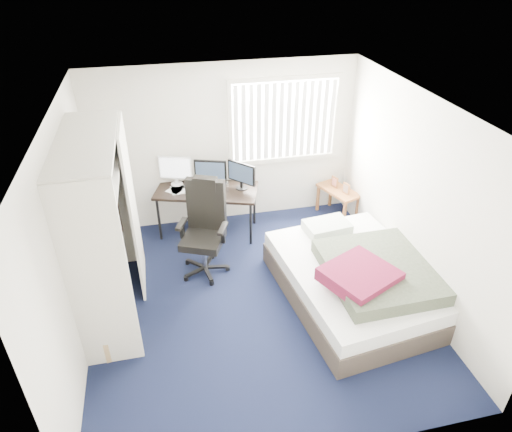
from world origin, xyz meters
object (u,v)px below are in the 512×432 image
object	(u,v)px
office_chair	(205,237)
bed	(358,279)
desk	(207,187)
nightstand	(338,193)

from	to	relation	value
office_chair	bed	world-z (taller)	office_chair
desk	office_chair	xyz separation A→B (m)	(-0.17, -0.94, -0.26)
desk	bed	distance (m)	2.60
desk	bed	bearing A→B (deg)	-50.61
office_chair	bed	distance (m)	2.08
desk	nightstand	distance (m)	2.13
nightstand	office_chair	bearing A→B (deg)	-158.36
office_chair	nightstand	size ratio (longest dim) A/B	1.67
desk	nightstand	xyz separation A→B (m)	(2.10, -0.04, -0.34)
office_chair	nightstand	world-z (taller)	office_chair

